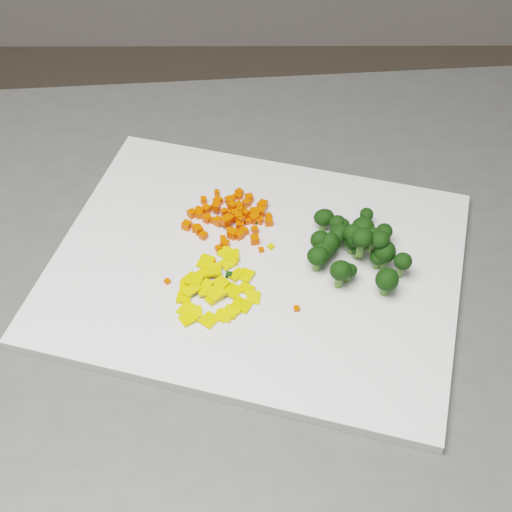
{
  "coord_description": "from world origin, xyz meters",
  "views": [
    {
      "loc": [
        -0.14,
        -0.47,
        1.49
      ],
      "look_at": [
        -0.14,
        0.05,
        0.92
      ],
      "focal_mm": 50.0,
      "sensor_mm": 36.0,
      "label": 1
    }
  ],
  "objects_px": {
    "cutting_board": "(256,266)",
    "broccoli_pile": "(356,241)",
    "counter_block": "(256,437)",
    "pepper_pile": "(213,284)",
    "carrot_pile": "(227,212)"
  },
  "relations": [
    {
      "from": "cutting_board",
      "to": "broccoli_pile",
      "type": "relative_size",
      "value": 3.75
    },
    {
      "from": "counter_block",
      "to": "cutting_board",
      "type": "distance_m",
      "value": 0.46
    },
    {
      "from": "cutting_board",
      "to": "broccoli_pile",
      "type": "xyz_separation_m",
      "value": [
        0.11,
        0.01,
        0.03
      ]
    },
    {
      "from": "counter_block",
      "to": "cutting_board",
      "type": "xyz_separation_m",
      "value": [
        -0.0,
        -0.04,
        0.46
      ]
    },
    {
      "from": "counter_block",
      "to": "pepper_pile",
      "type": "relative_size",
      "value": 8.48
    },
    {
      "from": "cutting_board",
      "to": "pepper_pile",
      "type": "xyz_separation_m",
      "value": [
        -0.05,
        -0.04,
        0.01
      ]
    },
    {
      "from": "counter_block",
      "to": "pepper_pile",
      "type": "bearing_deg",
      "value": -121.54
    },
    {
      "from": "pepper_pile",
      "to": "broccoli_pile",
      "type": "bearing_deg",
      "value": 15.84
    },
    {
      "from": "counter_block",
      "to": "broccoli_pile",
      "type": "height_order",
      "value": "broccoli_pile"
    },
    {
      "from": "carrot_pile",
      "to": "pepper_pile",
      "type": "relative_size",
      "value": 0.86
    },
    {
      "from": "counter_block",
      "to": "carrot_pile",
      "type": "bearing_deg",
      "value": 141.01
    },
    {
      "from": "broccoli_pile",
      "to": "cutting_board",
      "type": "bearing_deg",
      "value": -176.99
    },
    {
      "from": "counter_block",
      "to": "broccoli_pile",
      "type": "distance_m",
      "value": 0.5
    },
    {
      "from": "cutting_board",
      "to": "carrot_pile",
      "type": "xyz_separation_m",
      "value": [
        -0.03,
        0.06,
        0.02
      ]
    },
    {
      "from": "broccoli_pile",
      "to": "carrot_pile",
      "type": "bearing_deg",
      "value": 157.22
    }
  ]
}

